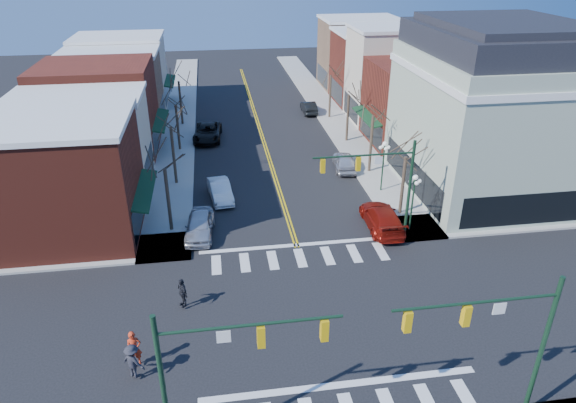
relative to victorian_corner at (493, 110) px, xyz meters
name	(u,v)px	position (x,y,z in m)	size (l,w,h in m)	color
ground	(320,320)	(-16.50, -14.50, -6.66)	(160.00, 160.00, 0.00)	black
sidewalk_left	(173,179)	(-25.25, 5.50, -6.58)	(3.50, 70.00, 0.15)	#9E9B93
sidewalk_right	(369,167)	(-7.75, 5.50, -6.58)	(3.50, 70.00, 0.15)	#9E9B93
bldg_left_brick_a	(58,181)	(-32.00, -2.75, -2.66)	(10.00, 8.50, 8.00)	maroon
bldg_left_stucco_a	(83,145)	(-32.00, 5.00, -2.91)	(10.00, 7.00, 7.50)	beige
bldg_left_brick_b	(99,110)	(-32.00, 13.00, -2.41)	(10.00, 9.00, 8.50)	maroon
bldg_left_tan	(113,91)	(-32.00, 21.25, -2.76)	(10.00, 7.50, 7.80)	#8F6C4F
bldg_left_stucco_b	(122,73)	(-32.00, 29.00, -2.56)	(10.00, 8.00, 8.20)	beige
bldg_right_brick_a	(421,104)	(-1.00, 11.25, -2.66)	(10.00, 8.50, 8.00)	maroon
bldg_right_stucco	(396,76)	(-1.00, 19.00, -1.66)	(10.00, 7.00, 10.00)	beige
bldg_right_brick_b	(375,68)	(-1.00, 26.50, -2.41)	(10.00, 8.00, 8.50)	maroon
bldg_right_tan	(358,54)	(-1.00, 34.50, -2.16)	(10.00, 8.00, 9.00)	#8F6C4F
victorian_corner	(493,110)	(0.00, 0.00, 0.00)	(12.25, 14.25, 13.30)	#A2B199
traffic_mast_near_left	(214,366)	(-22.05, -21.90, -1.95)	(6.60, 0.28, 7.20)	#14331E
traffic_mast_near_right	(503,334)	(-10.95, -21.90, -1.95)	(6.60, 0.28, 7.20)	#14331E
traffic_mast_far_right	(383,179)	(-10.95, -7.10, -1.95)	(6.60, 0.28, 7.20)	#14331E
lamppost_corner	(413,193)	(-8.30, -6.00, -3.70)	(0.36, 0.36, 4.33)	#14331E
lamppost_midblock	(384,158)	(-8.30, 0.50, -3.70)	(0.36, 0.36, 4.33)	#14331E
tree_left_a	(168,201)	(-24.90, -3.50, -4.28)	(0.24, 0.24, 4.76)	#382B21
tree_left_b	(174,156)	(-24.90, 4.50, -4.14)	(0.24, 0.24, 5.04)	#382B21
tree_left_c	(178,128)	(-24.90, 12.50, -4.38)	(0.24, 0.24, 4.55)	#382B21
tree_left_d	(181,103)	(-24.90, 20.50, -4.21)	(0.24, 0.24, 4.90)	#382B21
tree_right_a	(403,186)	(-8.10, -3.50, -4.35)	(0.24, 0.24, 4.62)	#382B21
tree_right_b	(371,145)	(-8.10, 4.50, -4.07)	(0.24, 0.24, 5.18)	#382B21
tree_right_c	(348,119)	(-8.10, 12.50, -4.24)	(0.24, 0.24, 4.83)	#382B21
tree_right_d	(330,97)	(-8.10, 20.50, -4.17)	(0.24, 0.24, 4.97)	#382B21
car_left_near	(200,225)	(-22.90, -4.39, -5.87)	(1.85, 4.61, 1.57)	silver
car_left_mid	(220,191)	(-21.30, 1.08, -5.93)	(1.54, 4.42, 1.46)	white
car_left_far	(208,132)	(-22.14, 15.17, -5.86)	(2.66, 5.76, 1.60)	black
car_right_near	(382,218)	(-10.10, -5.27, -5.85)	(2.26, 5.56, 1.61)	maroon
car_right_mid	(345,161)	(-10.10, 5.52, -5.89)	(1.81, 4.49, 1.53)	silver
car_right_far	(309,107)	(-10.10, 22.81, -5.95)	(1.49, 4.26, 1.41)	black
pedestrian_red_a	(134,349)	(-25.90, -16.48, -5.57)	(0.69, 0.45, 1.88)	red
pedestrian_dark_a	(182,292)	(-23.80, -12.29, -5.63)	(1.02, 0.43, 1.74)	black
pedestrian_dark_b	(133,361)	(-25.87, -17.26, -5.61)	(1.16, 0.67, 1.80)	#22222A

